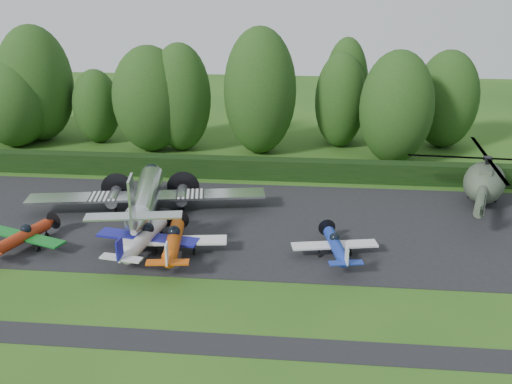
# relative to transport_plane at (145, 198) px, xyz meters

# --- Properties ---
(ground) EXTENTS (160.00, 160.00, 0.00)m
(ground) POSITION_rel_transport_plane_xyz_m (3.70, -10.51, -1.77)
(ground) COLOR #254D15
(ground) RESTS_ON ground
(apron) EXTENTS (70.00, 18.00, 0.01)m
(apron) POSITION_rel_transport_plane_xyz_m (3.70, -0.51, -1.77)
(apron) COLOR black
(apron) RESTS_ON ground
(taxiway_verge) EXTENTS (70.00, 2.00, 0.00)m
(taxiway_verge) POSITION_rel_transport_plane_xyz_m (3.70, -16.51, -1.77)
(taxiway_verge) COLOR black
(taxiway_verge) RESTS_ON ground
(hedgerow) EXTENTS (90.00, 1.60, 2.00)m
(hedgerow) POSITION_rel_transport_plane_xyz_m (3.70, 10.49, -1.77)
(hedgerow) COLOR black
(hedgerow) RESTS_ON ground
(transport_plane) EXTENTS (19.81, 15.19, 6.35)m
(transport_plane) POSITION_rel_transport_plane_xyz_m (0.00, 0.00, 0.00)
(transport_plane) COLOR silver
(transport_plane) RESTS_ON ground
(light_plane_red) EXTENTS (6.56, 6.90, 2.52)m
(light_plane_red) POSITION_rel_transport_plane_xyz_m (-7.41, -6.64, -0.72)
(light_plane_red) COLOR #9B280E
(light_plane_red) RESTS_ON ground
(light_plane_white) EXTENTS (7.63, 8.02, 2.93)m
(light_plane_white) POSITION_rel_transport_plane_xyz_m (1.70, -6.26, -0.55)
(light_plane_white) COLOR silver
(light_plane_white) RESTS_ON ground
(light_plane_orange) EXTENTS (7.52, 7.91, 2.89)m
(light_plane_orange) POSITION_rel_transport_plane_xyz_m (3.90, -6.57, -0.57)
(light_plane_orange) COLOR #BB490B
(light_plane_orange) RESTS_ON ground
(light_plane_blue) EXTENTS (6.16, 6.48, 2.37)m
(light_plane_blue) POSITION_rel_transport_plane_xyz_m (15.41, -5.70, -0.78)
(light_plane_blue) COLOR navy
(light_plane_blue) RESTS_ON ground
(helicopter) EXTENTS (13.34, 15.62, 4.30)m
(helicopter) POSITION_rel_transport_plane_xyz_m (28.55, 5.70, 0.54)
(helicopter) COLOR #3E4938
(helicopter) RESTS_ON ground
(tree_1) EXTENTS (8.59, 8.59, 13.56)m
(tree_1) POSITION_rel_transport_plane_xyz_m (-18.78, 21.57, 5.00)
(tree_1) COLOR black
(tree_1) RESTS_ON ground
(tree_3) EXTENTS (7.63, 7.63, 11.84)m
(tree_3) POSITION_rel_transport_plane_xyz_m (22.16, 16.86, 4.14)
(tree_3) COLOR black
(tree_3) RESTS_ON ground
(tree_4) EXTENTS (7.90, 7.90, 13.83)m
(tree_4) POSITION_rel_transport_plane_xyz_m (7.77, 19.03, 5.13)
(tree_4) COLOR black
(tree_4) RESTS_ON ground
(tree_5) EXTENTS (8.23, 8.23, 11.74)m
(tree_5) POSITION_rel_transport_plane_xyz_m (-4.46, 18.82, 4.09)
(tree_5) COLOR black
(tree_5) RESTS_ON ground
(tree_6) EXTENTS (5.76, 5.76, 10.81)m
(tree_6) POSITION_rel_transport_plane_xyz_m (16.66, 22.27, 3.62)
(tree_6) COLOR black
(tree_6) RESTS_ON ground
(tree_7) EXTENTS (5.44, 5.44, 8.65)m
(tree_7) POSITION_rel_transport_plane_xyz_m (-11.65, 21.33, 2.54)
(tree_7) COLOR black
(tree_7) RESTS_ON ground
(tree_8) EXTENTS (6.79, 6.79, 12.00)m
(tree_8) POSITION_rel_transport_plane_xyz_m (-1.10, 19.26, 4.22)
(tree_8) COLOR black
(tree_8) RESTS_ON ground
(tree_9) EXTENTS (7.14, 7.14, 11.10)m
(tree_9) POSITION_rel_transport_plane_xyz_m (28.58, 23.24, 3.77)
(tree_9) COLOR black
(tree_9) RESTS_ON ground
(tree_11) EXTENTS (7.90, 7.90, 9.77)m
(tree_11) POSITION_rel_transport_plane_xyz_m (-20.55, 18.97, 3.11)
(tree_11) COLOR black
(tree_11) RESTS_ON ground
(tree_12) EXTENTS (5.28, 5.28, 12.15)m
(tree_12) POSITION_rel_transport_plane_xyz_m (17.32, 25.01, 4.28)
(tree_12) COLOR black
(tree_12) RESTS_ON ground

